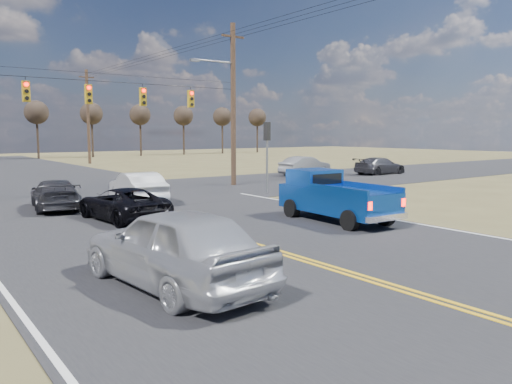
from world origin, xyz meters
TOP-DOWN VIEW (x-y plane):
  - ground at (0.00, 0.00)m, footprint 160.00×160.00m
  - road_main at (0.00, 10.00)m, footprint 14.00×120.00m
  - road_cross at (0.00, 18.00)m, footprint 120.00×12.00m
  - signal_gantry at (0.50, 17.79)m, footprint 19.60×4.83m
  - utility_poles at (0.00, 17.00)m, footprint 19.60×58.32m
  - treeline at (0.00, 26.96)m, footprint 87.00×117.80m
  - pickup_truck at (4.88, 5.07)m, footprint 2.25×5.13m
  - silver_suv at (-3.73, 1.31)m, footprint 2.59×5.40m
  - black_suv at (-1.47, 10.00)m, footprint 2.47×4.65m
  - white_car_queue at (0.80, 13.90)m, footprint 2.01×4.62m
  - dgrey_car_queue at (-2.82, 14.30)m, footprint 2.53×4.73m
  - cross_car_east_near at (17.59, 20.79)m, footprint 2.03×4.65m
  - cross_car_east_far at (23.19, 18.06)m, footprint 1.99×4.75m

SIDE VIEW (x-z plane):
  - ground at x=0.00m, z-range 0.00..0.00m
  - road_main at x=0.00m, z-range -0.01..0.01m
  - road_cross at x=0.00m, z-range -0.01..0.01m
  - black_suv at x=-1.47m, z-range 0.00..1.25m
  - dgrey_car_queue at x=-2.82m, z-range 0.00..1.30m
  - cross_car_east_far at x=23.19m, z-range 0.00..1.37m
  - white_car_queue at x=0.80m, z-range 0.00..1.48m
  - cross_car_east_near at x=17.59m, z-range 0.00..1.49m
  - silver_suv at x=-3.73m, z-range 0.00..1.78m
  - pickup_truck at x=4.88m, z-range -0.03..1.86m
  - signal_gantry at x=0.50m, z-range 0.06..10.06m
  - utility_poles at x=0.00m, z-range 0.23..10.23m
  - treeline at x=0.00m, z-range 2.00..9.40m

